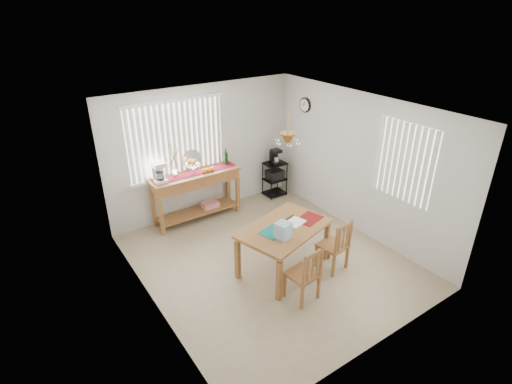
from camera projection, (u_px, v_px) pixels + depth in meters
ground at (269, 261)px, 6.79m from camera, size 4.00×4.50×0.01m
room_shell at (270, 168)px, 6.06m from camera, size 4.20×4.70×2.70m
sideboard at (196, 185)px, 7.77m from camera, size 1.77×0.50×1.00m
sideboard_items at (180, 169)px, 7.45m from camera, size 1.68×0.42×0.76m
wire_cart at (275, 176)px, 8.84m from camera, size 0.46×0.37×0.78m
cart_items at (275, 156)px, 8.65m from camera, size 0.18×0.22×0.32m
dining_table at (284, 232)px, 6.31m from camera, size 1.66×1.30×0.78m
table_items at (286, 228)px, 6.06m from camera, size 1.21×0.55×0.25m
chair_left at (304, 275)px, 5.75m from camera, size 0.46×0.46×0.89m
chair_right at (335, 246)px, 6.41m from camera, size 0.47×0.47×0.90m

